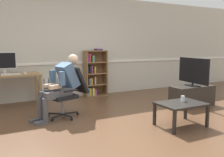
{
  "coord_description": "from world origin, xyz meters",
  "views": [
    {
      "loc": [
        -2.09,
        -3.51,
        1.39
      ],
      "look_at": [
        0.15,
        0.85,
        0.7
      ],
      "focal_mm": 38.11,
      "sensor_mm": 36.0,
      "label": 1
    }
  ],
  "objects_px": {
    "tv_stand": "(192,96)",
    "tv_screen": "(193,71)",
    "radiator": "(55,88)",
    "office_chair": "(69,90)",
    "person_seated": "(61,84)",
    "keyboard": "(11,74)",
    "computer_desk": "(9,79)",
    "drinking_glass": "(183,99)",
    "bookshelf": "(94,74)",
    "imac_monitor": "(4,61)",
    "computer_mouse": "(25,73)",
    "coffee_table": "(181,106)"
  },
  "relations": [
    {
      "from": "office_chair",
      "to": "tv_stand",
      "type": "xyz_separation_m",
      "value": [
        2.75,
        -0.54,
        -0.29
      ]
    },
    {
      "from": "bookshelf",
      "to": "tv_stand",
      "type": "distance_m",
      "value": 2.61
    },
    {
      "from": "radiator",
      "to": "office_chair",
      "type": "relative_size",
      "value": 0.77
    },
    {
      "from": "keyboard",
      "to": "radiator",
      "type": "xyz_separation_m",
      "value": [
        1.07,
        0.53,
        -0.48
      ]
    },
    {
      "from": "tv_stand",
      "to": "drinking_glass",
      "type": "relative_size",
      "value": 10.32
    },
    {
      "from": "computer_desk",
      "to": "computer_mouse",
      "type": "distance_m",
      "value": 0.36
    },
    {
      "from": "radiator",
      "to": "person_seated",
      "type": "bearing_deg",
      "value": -99.75
    },
    {
      "from": "person_seated",
      "to": "tv_stand",
      "type": "relative_size",
      "value": 1.15
    },
    {
      "from": "computer_desk",
      "to": "drinking_glass",
      "type": "height_order",
      "value": "computer_desk"
    },
    {
      "from": "keyboard",
      "to": "person_seated",
      "type": "relative_size",
      "value": 0.31
    },
    {
      "from": "computer_desk",
      "to": "person_seated",
      "type": "bearing_deg",
      "value": -57.12
    },
    {
      "from": "office_chair",
      "to": "tv_screen",
      "type": "height_order",
      "value": "tv_screen"
    },
    {
      "from": "computer_mouse",
      "to": "bookshelf",
      "type": "bearing_deg",
      "value": 12.65
    },
    {
      "from": "radiator",
      "to": "coffee_table",
      "type": "bearing_deg",
      "value": -65.13
    },
    {
      "from": "imac_monitor",
      "to": "computer_mouse",
      "type": "height_order",
      "value": "imac_monitor"
    },
    {
      "from": "computer_desk",
      "to": "drinking_glass",
      "type": "distance_m",
      "value": 3.69
    },
    {
      "from": "keyboard",
      "to": "office_chair",
      "type": "xyz_separation_m",
      "value": [
        0.96,
        -1.06,
        -0.24
      ]
    },
    {
      "from": "tv_stand",
      "to": "tv_screen",
      "type": "height_order",
      "value": "tv_screen"
    },
    {
      "from": "tv_stand",
      "to": "drinking_glass",
      "type": "height_order",
      "value": "drinking_glass"
    },
    {
      "from": "computer_desk",
      "to": "tv_stand",
      "type": "bearing_deg",
      "value": -24.99
    },
    {
      "from": "tv_screen",
      "to": "person_seated",
      "type": "bearing_deg",
      "value": 85.52
    },
    {
      "from": "person_seated",
      "to": "radiator",
      "type": "bearing_deg",
      "value": 152.9
    },
    {
      "from": "radiator",
      "to": "person_seated",
      "type": "relative_size",
      "value": 0.61
    },
    {
      "from": "bookshelf",
      "to": "radiator",
      "type": "distance_m",
      "value": 1.11
    },
    {
      "from": "bookshelf",
      "to": "radiator",
      "type": "bearing_deg",
      "value": 174.6
    },
    {
      "from": "radiator",
      "to": "office_chair",
      "type": "distance_m",
      "value": 1.61
    },
    {
      "from": "office_chair",
      "to": "tv_screen",
      "type": "xyz_separation_m",
      "value": [
        2.75,
        -0.54,
        0.28
      ]
    },
    {
      "from": "bookshelf",
      "to": "coffee_table",
      "type": "relative_size",
      "value": 1.64
    },
    {
      "from": "office_chair",
      "to": "tv_screen",
      "type": "distance_m",
      "value": 2.82
    },
    {
      "from": "coffee_table",
      "to": "keyboard",
      "type": "bearing_deg",
      "value": 134.5
    },
    {
      "from": "person_seated",
      "to": "office_chair",
      "type": "bearing_deg",
      "value": 90.0
    },
    {
      "from": "office_chair",
      "to": "tv_stand",
      "type": "bearing_deg",
      "value": 61.47
    },
    {
      "from": "keyboard",
      "to": "tv_stand",
      "type": "xyz_separation_m",
      "value": [
        3.71,
        -1.6,
        -0.53
      ]
    },
    {
      "from": "person_seated",
      "to": "tv_stand",
      "type": "distance_m",
      "value": 3.0
    },
    {
      "from": "imac_monitor",
      "to": "radiator",
      "type": "height_order",
      "value": "imac_monitor"
    },
    {
      "from": "radiator",
      "to": "tv_screen",
      "type": "distance_m",
      "value": 3.44
    },
    {
      "from": "computer_desk",
      "to": "radiator",
      "type": "relative_size",
      "value": 1.73
    },
    {
      "from": "keyboard",
      "to": "radiator",
      "type": "bearing_deg",
      "value": 26.37
    },
    {
      "from": "imac_monitor",
      "to": "office_chair",
      "type": "distance_m",
      "value": 1.74
    },
    {
      "from": "computer_mouse",
      "to": "drinking_glass",
      "type": "bearing_deg",
      "value": -47.41
    },
    {
      "from": "office_chair",
      "to": "tv_stand",
      "type": "height_order",
      "value": "office_chair"
    },
    {
      "from": "radiator",
      "to": "office_chair",
      "type": "height_order",
      "value": "office_chair"
    },
    {
      "from": "radiator",
      "to": "tv_screen",
      "type": "xyz_separation_m",
      "value": [
        2.64,
        -2.13,
        0.52
      ]
    },
    {
      "from": "office_chair",
      "to": "coffee_table",
      "type": "relative_size",
      "value": 1.22
    },
    {
      "from": "imac_monitor",
      "to": "tv_screen",
      "type": "height_order",
      "value": "imac_monitor"
    },
    {
      "from": "radiator",
      "to": "tv_stand",
      "type": "relative_size",
      "value": 0.71
    },
    {
      "from": "computer_mouse",
      "to": "coffee_table",
      "type": "bearing_deg",
      "value": -49.33
    },
    {
      "from": "imac_monitor",
      "to": "computer_mouse",
      "type": "relative_size",
      "value": 5.02
    },
    {
      "from": "radiator",
      "to": "drinking_glass",
      "type": "relative_size",
      "value": 7.29
    },
    {
      "from": "keyboard",
      "to": "computer_desk",
      "type": "bearing_deg",
      "value": 99.08
    }
  ]
}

